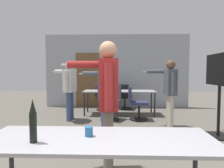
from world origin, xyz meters
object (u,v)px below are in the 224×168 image
Objects in this scene: person_left_plaid at (170,87)px; person_near_casual at (104,90)px; office_chair_far_left at (124,98)px; person_right_polo at (69,85)px; office_chair_mid_tucked at (136,104)px; person_far_watching at (107,93)px; drink_cup at (89,131)px; tv_screen at (220,83)px; beer_bottle at (33,122)px; office_chair_near_pushed at (111,103)px; office_chair_far_right at (102,98)px.

person_near_casual is at bearing 108.09° from person_left_plaid.
person_left_plaid is 2.53m from office_chair_far_left.
person_right_polo reaches higher than office_chair_mid_tucked.
person_far_watching is 1.07× the size of person_right_polo.
person_right_polo is 3.78m from drink_cup.
tv_screen reaches higher than drink_cup.
beer_bottle is at bearing 145.59° from person_far_watching.
office_chair_near_pushed is at bearing -3.76° from person_near_casual.
office_chair_mid_tucked is 1.56m from office_chair_far_left.
office_chair_far_left is at bearing -37.17° from person_right_polo.
office_chair_far_right is at bearing 88.71° from beer_bottle.
office_chair_far_right is (-1.10, 1.37, -0.01)m from office_chair_mid_tucked.
office_chair_far_right is (-2.67, 2.77, -0.68)m from tv_screen.
drink_cup is at bearing 152.20° from person_left_plaid.
drink_cup is (0.04, -2.47, -0.15)m from person_near_casual.
tv_screen is 19.30× the size of drink_cup.
person_left_plaid is 3.37m from drink_cup.
office_chair_near_pushed is 1.41m from office_chair_far_right.
person_near_casual is at bearing -131.21° from person_right_polo.
tv_screen is at bearing 44.79° from drink_cup.
person_far_watching is at bearing -150.30° from person_right_polo.
office_chair_mid_tucked reaches higher than office_chair_far_left.
person_far_watching is 4.62× the size of beer_bottle.
person_left_plaid is 2.83m from office_chair_far_right.
office_chair_near_pushed is at bearing 62.04° from person_left_plaid.
office_chair_mid_tucked is 1.02× the size of office_chair_far_right.
tv_screen is 3.75m from beer_bottle.
person_near_casual is 2.68m from beer_bottle.
office_chair_near_pushed is (-2.28, 1.42, -0.65)m from tv_screen.
office_chair_mid_tucked is (0.65, 2.90, -0.62)m from person_far_watching.
person_far_watching is 4.50m from office_chair_far_left.
person_far_watching is 1.93× the size of office_chair_far_left.
tv_screen is at bearing 39.54° from office_chair_far_right.
drink_cup is (-0.12, -0.82, -0.27)m from person_far_watching.
office_chair_near_pushed is (-0.06, 2.92, -0.60)m from person_far_watching.
beer_bottle is (-2.79, -2.50, -0.18)m from tv_screen.
person_near_casual is 2.69m from office_chair_far_right.
tv_screen is at bearing 47.00° from office_chair_mid_tucked.
tv_screen is 3.55m from office_chair_far_left.
person_left_plaid is 1.64m from person_near_casual.
person_left_plaid is (-0.84, 0.69, -0.12)m from tv_screen.
tv_screen is 2.21m from office_chair_mid_tucked.
tv_screen reaches higher than office_chair_far_left.
drink_cup is (-1.50, -3.01, -0.19)m from person_left_plaid.
office_chair_far_left reaches higher than drink_cup.
person_near_casual is at bearing 91.01° from drink_cup.
tv_screen is 1.81× the size of office_chair_near_pushed.
person_left_plaid is at bearing 58.56° from beer_bottle.
office_chair_far_left is 5.29m from drink_cup.
person_far_watching is 1.16m from beer_bottle.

